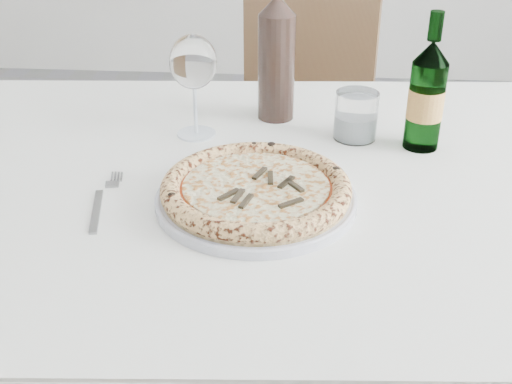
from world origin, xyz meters
TOP-DOWN VIEW (x-y plane):
  - dining_table at (0.23, 0.23)m, footprint 1.63×1.03m
  - chair_far at (0.28, 1.06)m, footprint 0.48×0.48m
  - plate at (0.23, 0.13)m, footprint 0.30×0.30m
  - pizza at (0.23, 0.13)m, footprint 0.29×0.29m
  - fork at (-0.01, 0.12)m, footprint 0.04×0.18m
  - wine_glass at (0.09, 0.38)m, footprint 0.08×0.08m
  - tumbler at (0.39, 0.39)m, footprint 0.08×0.08m
  - beer_bottle at (0.50, 0.36)m, footprint 0.06×0.06m
  - wine_bottle at (0.24, 0.48)m, footprint 0.07×0.07m

SIDE VIEW (x-z plane):
  - chair_far at x=0.28m, z-range 0.07..1.00m
  - dining_table at x=0.23m, z-range 0.30..1.05m
  - fork at x=-0.01m, z-range 0.76..0.76m
  - plate at x=0.23m, z-range 0.76..0.77m
  - pizza at x=0.23m, z-range 0.77..0.80m
  - tumbler at x=0.39m, z-range 0.75..0.84m
  - beer_bottle at x=0.50m, z-range 0.73..0.97m
  - wine_bottle at x=0.24m, z-range 0.73..1.02m
  - wine_glass at x=0.09m, z-range 0.80..0.99m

